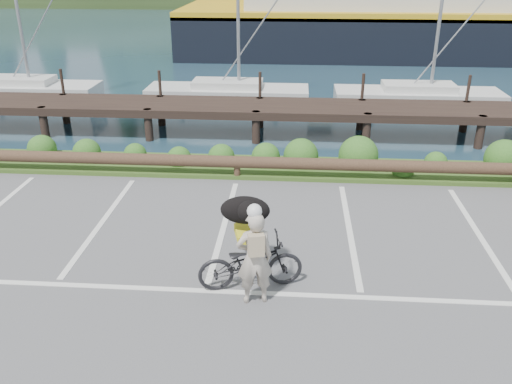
% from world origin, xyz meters
% --- Properties ---
extents(ground, '(72.00, 72.00, 0.00)m').
position_xyz_m(ground, '(0.00, 0.00, 0.00)').
color(ground, '#505053').
extents(vegetation_strip, '(34.00, 1.60, 0.10)m').
position_xyz_m(vegetation_strip, '(0.00, 5.30, 0.05)').
color(vegetation_strip, '#3D5B21').
rests_on(vegetation_strip, ground).
extents(log_rail, '(32.00, 0.30, 0.60)m').
position_xyz_m(log_rail, '(0.00, 4.60, 0.00)').
color(log_rail, '#443021').
rests_on(log_rail, ground).
extents(bicycle, '(1.87, 1.03, 0.93)m').
position_xyz_m(bicycle, '(0.74, -0.21, 0.47)').
color(bicycle, black).
rests_on(bicycle, ground).
extents(cyclist, '(0.66, 0.51, 1.61)m').
position_xyz_m(cyclist, '(0.84, -0.61, 0.80)').
color(cyclist, '#B9AD9C').
rests_on(cyclist, ground).
extents(dog, '(0.61, 0.93, 0.50)m').
position_xyz_m(dog, '(0.61, 0.35, 1.18)').
color(dog, black).
rests_on(dog, bicycle).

